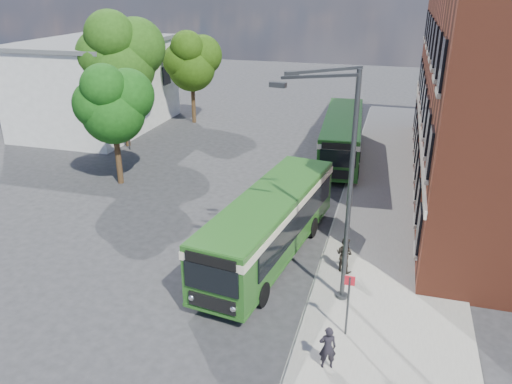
% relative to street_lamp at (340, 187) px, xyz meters
% --- Properties ---
extents(ground, '(120.00, 120.00, 0.00)m').
position_rel_street_lamp_xyz_m(ground, '(-4.84, 2.00, -4.79)').
color(ground, '#2B2B2D').
rests_on(ground, ground).
extents(pavement, '(6.00, 48.00, 0.15)m').
position_rel_street_lamp_xyz_m(pavement, '(2.16, 10.00, -4.72)').
color(pavement, gray).
rests_on(pavement, ground).
extents(kerb_line, '(0.12, 48.00, 0.01)m').
position_rel_street_lamp_xyz_m(kerb_line, '(-0.89, 10.00, -4.79)').
color(kerb_line, beige).
rests_on(kerb_line, ground).
extents(white_building, '(9.40, 13.40, 7.30)m').
position_rel_street_lamp_xyz_m(white_building, '(-22.84, 20.00, -1.13)').
color(white_building, beige).
rests_on(white_building, ground).
extents(flagpole, '(0.95, 0.10, 9.00)m').
position_rel_street_lamp_xyz_m(flagpole, '(-17.29, 15.00, 0.15)').
color(flagpole, '#333537').
rests_on(flagpole, ground).
extents(street_lamp, '(2.96, 2.38, 9.00)m').
position_rel_street_lamp_xyz_m(street_lamp, '(0.00, 0.00, 0.00)').
color(street_lamp, '#333537').
rests_on(street_lamp, ground).
extents(bus_stop_sign, '(0.35, 0.08, 2.52)m').
position_rel_street_lamp_xyz_m(bus_stop_sign, '(0.76, -2.20, -3.28)').
color(bus_stop_sign, '#333537').
rests_on(bus_stop_sign, ground).
extents(bus_front, '(4.03, 11.23, 3.02)m').
position_rel_street_lamp_xyz_m(bus_front, '(-3.24, 2.57, -2.96)').
color(bus_front, '#25591C').
rests_on(bus_front, ground).
extents(bus_rear, '(3.44, 12.27, 3.02)m').
position_rel_street_lamp_xyz_m(bus_rear, '(-1.84, 17.47, -2.96)').
color(bus_rear, '#215A1C').
rests_on(bus_rear, ground).
extents(pedestrian_a, '(0.64, 0.51, 1.54)m').
position_rel_street_lamp_xyz_m(pedestrian_a, '(0.36, -4.00, -3.87)').
color(pedestrian_a, black).
rests_on(pedestrian_a, pavement).
extents(pedestrian_b, '(0.95, 0.86, 1.59)m').
position_rel_street_lamp_xyz_m(pedestrian_b, '(0.18, 2.00, -3.85)').
color(pedestrian_b, black).
rests_on(pedestrian_b, pavement).
extents(tree_left, '(4.42, 4.20, 7.45)m').
position_rel_street_lamp_xyz_m(tree_left, '(-14.43, 8.75, 0.27)').
color(tree_left, '#3D2716').
rests_on(tree_left, ground).
extents(tree_mid, '(5.91, 5.62, 9.97)m').
position_rel_street_lamp_xyz_m(tree_mid, '(-17.85, 15.77, 1.98)').
color(tree_mid, '#3D2716').
rests_on(tree_mid, ground).
extents(tree_right, '(4.74, 4.51, 8.01)m').
position_rel_street_lamp_xyz_m(tree_right, '(-15.66, 23.65, 0.64)').
color(tree_right, '#3D2716').
rests_on(tree_right, ground).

